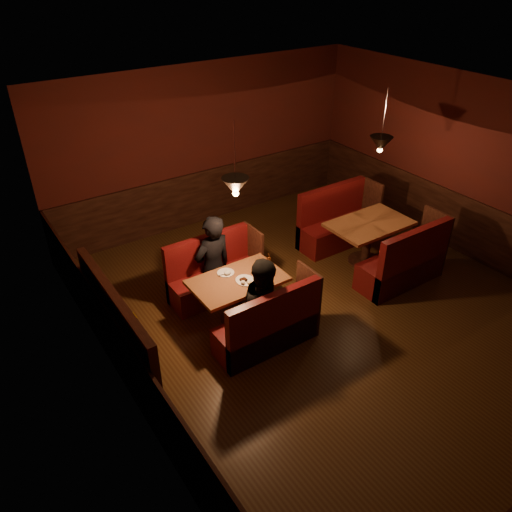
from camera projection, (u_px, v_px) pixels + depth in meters
room at (315, 253)px, 6.62m from camera, size 6.02×7.02×2.92m
main_table at (239, 288)px, 6.83m from camera, size 1.28×0.77×0.89m
main_bench_far at (214, 277)px, 7.47m from camera, size 1.40×0.50×0.96m
main_bench_near at (270, 329)px, 6.45m from camera, size 1.40×0.50×0.96m
second_table at (368, 233)px, 8.09m from camera, size 1.32×0.84×0.74m
second_bench_far at (336, 225)px, 8.78m from camera, size 1.46×0.55×1.04m
second_bench_near at (405, 266)px, 7.67m from camera, size 1.46×0.55×1.04m
diner_a at (212, 248)px, 7.13m from camera, size 0.66×0.47×1.70m
diner_b at (266, 292)px, 6.31m from camera, size 0.84×0.69×1.60m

